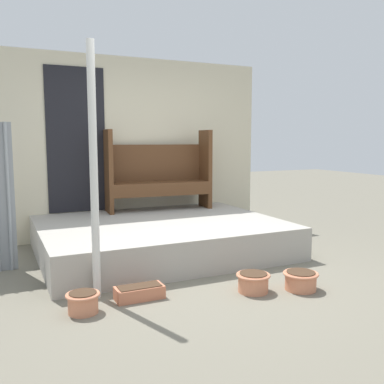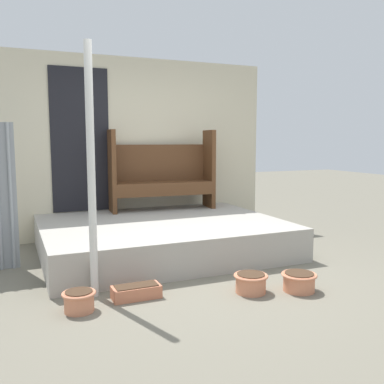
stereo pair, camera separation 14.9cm
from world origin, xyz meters
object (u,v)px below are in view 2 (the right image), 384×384
object	(u,v)px
planter_box_rect	(136,292)
bench	(162,172)
flower_pot_middle	(251,282)
support_post	(91,172)
flower_pot_right	(299,281)
flower_pot_left	(79,300)

from	to	relation	value
planter_box_rect	bench	bearing A→B (deg)	65.44
flower_pot_middle	planter_box_rect	distance (m)	1.06
planter_box_rect	support_post	bearing A→B (deg)	148.45
support_post	planter_box_rect	distance (m)	1.14
flower_pot_right	flower_pot_middle	bearing A→B (deg)	162.19
support_post	flower_pot_right	distance (m)	2.17
bench	flower_pot_middle	xyz separation A→B (m)	(-0.03, -2.58, -0.85)
planter_box_rect	flower_pot_left	bearing A→B (deg)	-168.85
bench	flower_pot_left	size ratio (longest dim) A/B	5.44
flower_pot_middle	planter_box_rect	xyz separation A→B (m)	(-1.02, 0.28, -0.04)
support_post	flower_pot_right	bearing A→B (deg)	-19.29
flower_pot_left	flower_pot_middle	distance (m)	1.55
flower_pot_left	flower_pot_middle	bearing A→B (deg)	-6.67
support_post	flower_pot_left	size ratio (longest dim) A/B	8.00
support_post	flower_pot_left	world-z (taller)	support_post
support_post	bench	world-z (taller)	support_post
planter_box_rect	flower_pot_middle	bearing A→B (deg)	-15.44
flower_pot_middle	flower_pot_right	world-z (taller)	flower_pot_middle
flower_pot_left	bench	bearing A→B (deg)	56.82
bench	flower_pot_right	size ratio (longest dim) A/B	4.61
flower_pot_right	planter_box_rect	xyz separation A→B (m)	(-1.47, 0.42, -0.04)
support_post	flower_pot_right	size ratio (longest dim) A/B	6.79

